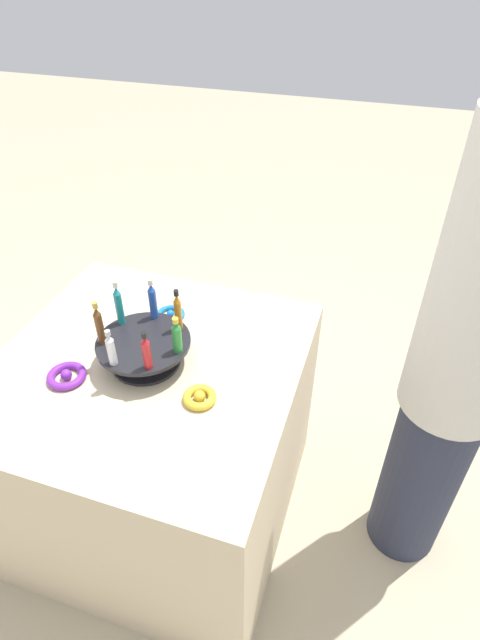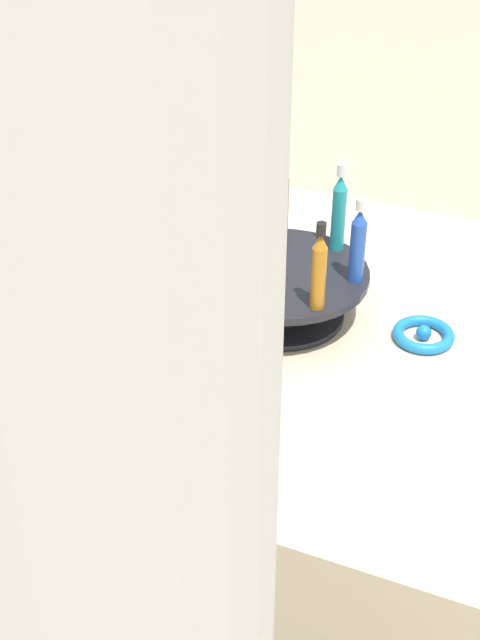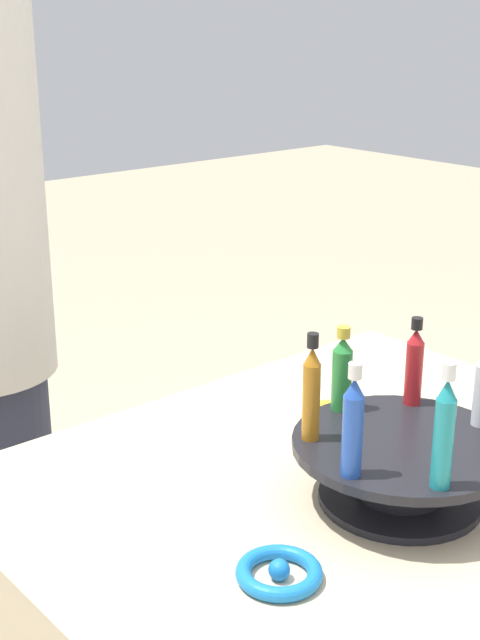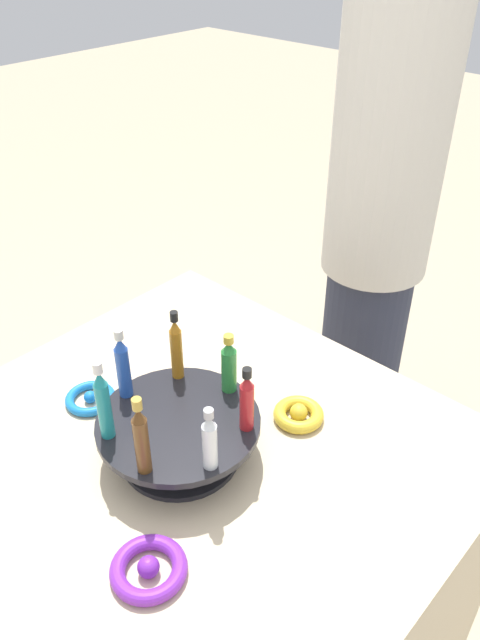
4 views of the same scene
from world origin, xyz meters
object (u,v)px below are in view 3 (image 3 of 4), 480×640
object	(u,v)px
display_stand	(402,465)
bottle_blue	(353,425)
bottle_green	(342,372)
bottle_teal	(444,431)
bottle_red	(414,365)
ribbon_bow_gold	(332,417)
ribbon_bow_blue	(279,572)
bottle_amber	(311,391)

from	to	relation	value
display_stand	bottle_blue	xyz separation A→B (m)	(-0.11, -0.02, 0.10)
bottle_green	bottle_teal	xyz separation A→B (m)	(-0.06, -0.21, 0.01)
bottle_red	ribbon_bow_gold	bearing A→B (deg)	90.34
ribbon_bow_gold	bottle_teal	bearing A→B (deg)	-116.06
bottle_green	ribbon_bow_blue	bearing A→B (deg)	-149.76
display_stand	bottle_amber	size ratio (longest dim) A/B	1.99
display_stand	bottle_red	distance (m)	0.14
bottle_blue	ribbon_bow_gold	bearing A→B (deg)	47.54
bottle_teal	ribbon_bow_blue	size ratio (longest dim) A/B	1.55
bottle_teal	bottle_amber	bearing A→B (deg)	98.70
bottle_amber	bottle_blue	bearing A→B (deg)	-107.01
bottle_green	bottle_amber	size ratio (longest dim) A/B	0.84
ribbon_bow_gold	ribbon_bow_blue	size ratio (longest dim) A/B	0.98
display_stand	bottle_amber	distance (m)	0.15
display_stand	ribbon_bow_gold	distance (m)	0.23
bottle_red	ribbon_bow_gold	xyz separation A→B (m)	(-0.00, 0.14, -0.13)
display_stand	bottle_teal	distance (m)	0.15
bottle_amber	bottle_red	size ratio (longest dim) A/B	1.14
bottle_blue	bottle_teal	xyz separation A→B (m)	(0.06, -0.08, 0.01)
display_stand	bottle_amber	xyz separation A→B (m)	(-0.08, 0.08, 0.10)
ribbon_bow_blue	bottle_red	bearing A→B (deg)	15.29
display_stand	ribbon_bow_gold	xyz separation A→B (m)	(0.09, 0.21, -0.04)
bottle_red	ribbon_bow_gold	world-z (taller)	bottle_red
display_stand	bottle_red	bearing A→B (deg)	34.42
bottle_green	ribbon_bow_gold	xyz separation A→B (m)	(0.08, 0.09, -0.12)
bottle_amber	bottle_blue	xyz separation A→B (m)	(-0.03, -0.09, -0.00)
bottle_amber	bottle_teal	xyz separation A→B (m)	(0.03, -0.17, 0.00)
bottle_green	bottle_blue	distance (m)	0.18
display_stand	ribbon_bow_blue	size ratio (longest dim) A/B	2.88
bottle_amber	bottle_red	xyz separation A→B (m)	(0.18, -0.01, -0.01)
bottle_green	bottle_teal	world-z (taller)	bottle_teal
bottle_blue	ribbon_bow_gold	xyz separation A→B (m)	(0.20, 0.22, -0.13)
bottle_amber	bottle_blue	world-z (taller)	bottle_amber
bottle_blue	bottle_teal	bearing A→B (deg)	-55.58
bottle_teal	ribbon_bow_gold	world-z (taller)	bottle_teal
bottle_amber	bottle_red	bearing A→B (deg)	-4.15
bottle_blue	bottle_amber	bearing A→B (deg)	72.99
bottle_green	ribbon_bow_blue	distance (m)	0.30
bottle_amber	display_stand	bearing A→B (deg)	-42.73
bottle_amber	ribbon_bow_gold	xyz separation A→B (m)	(0.18, 0.13, -0.13)
display_stand	bottle_blue	size ratio (longest dim) A/B	2.01
bottle_amber	bottle_green	bearing A→B (deg)	21.56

